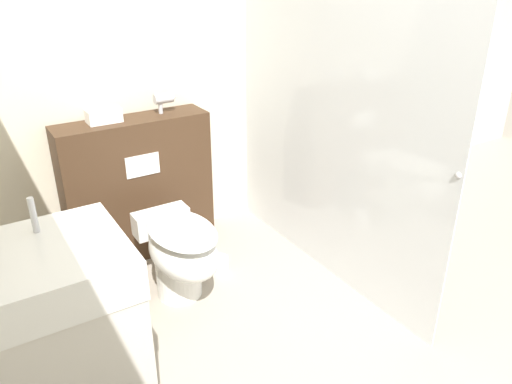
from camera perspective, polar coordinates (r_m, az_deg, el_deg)
The scene contains 8 objects.
wall_back at distance 3.53m, azimuth -8.91°, elevation 14.45°, with size 8.00×0.06×2.50m.
partition_panel at distance 3.45m, azimuth -13.28°, elevation 0.42°, with size 0.98×0.27×0.97m.
shower_glass at distance 3.04m, azimuth 8.40°, elevation 8.44°, with size 0.04×1.91×2.06m.
toilet at distance 2.99m, azimuth -8.67°, elevation -6.94°, with size 0.36×0.67×0.51m.
sink_vanity at distance 2.17m, azimuth -20.79°, elevation -16.96°, with size 0.54×0.53×1.11m.
hair_drier at distance 3.36m, azimuth -10.41°, elevation 10.42°, with size 0.15×0.07×0.13m.
folded_towel at distance 3.25m, azimuth -17.02°, elevation 8.36°, with size 0.20×0.13×0.08m.
spare_toilet_roll at distance 3.33m, azimuth -4.13°, elevation -8.27°, with size 0.11×0.11×0.11m.
Camera 1 is at (-1.38, -0.94, 1.88)m, focal length 35.00 mm.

